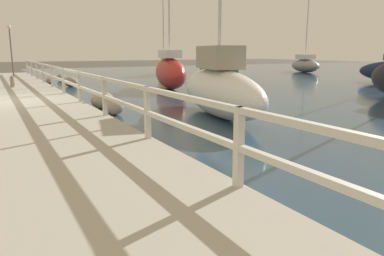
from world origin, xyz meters
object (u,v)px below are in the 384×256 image
Objects in this scene: sailboat_white at (219,89)px; dock_lamp at (10,42)px; sailboat_gray at (305,65)px; sailboat_red at (170,72)px; mooring_bollard at (12,81)px; sailboat_green at (218,68)px; sailboat_yellow at (164,66)px.

dock_lamp is at bearing 118.20° from sailboat_white.
sailboat_gray is 18.93m from sailboat_red.
sailboat_white is (-2.20, -8.07, -0.04)m from sailboat_red.
sailboat_gray reaches higher than mooring_bollard.
sailboat_gray is at bearing 52.05° from sailboat_white.
sailboat_green reaches higher than sailboat_yellow.
sailboat_gray is at bearing -0.30° from dock_lamp.
dock_lamp is 0.40× the size of sailboat_gray.
mooring_bollard is at bearing -143.55° from sailboat_gray.
sailboat_red is (-5.37, -3.91, 0.10)m from sailboat_green.
sailboat_green is at bearing -18.90° from dock_lamp.
mooring_bollard is 0.07× the size of sailboat_green.
sailboat_gray is at bearing 37.49° from sailboat_red.
sailboat_white is at bearing -118.18° from sailboat_gray.
sailboat_white is 1.32× the size of sailboat_yellow.
sailboat_white is (4.52, -16.12, -1.62)m from dock_lamp.
sailboat_yellow is at bearing 36.38° from mooring_bollard.
mooring_bollard is 12.70m from sailboat_green.
sailboat_green is 0.97× the size of sailboat_gray.
mooring_bollard is at bearing 129.17° from sailboat_white.
sailboat_green is 6.39m from sailboat_yellow.
sailboat_yellow is (-12.92, 2.28, 0.07)m from sailboat_gray.
dock_lamp is at bearing -158.00° from sailboat_gray.
sailboat_green is (12.10, -4.14, -1.68)m from dock_lamp.
dock_lamp is 0.41× the size of sailboat_green.
sailboat_green is at bearing 9.62° from mooring_bollard.
mooring_bollard is 25.10m from sailboat_gray.
sailboat_red is at bearing -50.13° from dock_lamp.
sailboat_red is (-17.19, -7.93, 0.17)m from sailboat_gray.
sailboat_gray is 1.11× the size of sailboat_red.
sailboat_yellow is (6.48, 18.27, -0.06)m from sailboat_white.
sailboat_gray is at bearing 15.42° from sailboat_green.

